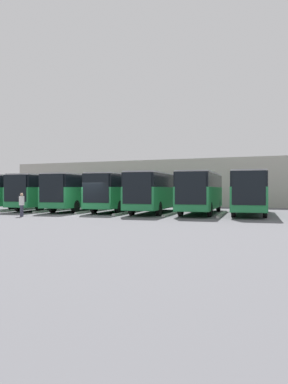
{
  "coord_description": "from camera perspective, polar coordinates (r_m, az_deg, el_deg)",
  "views": [
    {
      "loc": [
        -15.29,
        24.41,
        1.99
      ],
      "look_at": [
        -2.43,
        -5.32,
        1.75
      ],
      "focal_mm": 35.0,
      "sensor_mm": 36.0,
      "label": 1
    }
  ],
  "objects": [
    {
      "name": "ground_plane",
      "position": [
        28.87,
        -8.67,
        -3.53
      ],
      "size": [
        600.0,
        600.0,
        0.0
      ],
      "primitive_type": "plane",
      "color": "#5B5B60"
    },
    {
      "name": "bus_0",
      "position": [
        30.51,
        15.81,
        0.15
      ],
      "size": [
        3.67,
        10.89,
        3.32
      ],
      "rotation": [
        0.0,
        0.0,
        0.12
      ],
      "color": "#238447",
      "rests_on": "ground_plane"
    },
    {
      "name": "curb_divider_0",
      "position": [
        29.33,
        11.75,
        -3.32
      ],
      "size": [
        1.01,
        6.5,
        0.15
      ],
      "primitive_type": "cube",
      "rotation": [
        0.0,
        0.0,
        0.12
      ],
      "color": "#B2B2AD",
      "rests_on": "ground_plane"
    },
    {
      "name": "bus_1",
      "position": [
        30.71,
        8.72,
        0.16
      ],
      "size": [
        3.67,
        10.89,
        3.32
      ],
      "rotation": [
        0.0,
        0.0,
        0.12
      ],
      "color": "#238447",
      "rests_on": "ground_plane"
    },
    {
      "name": "curb_divider_1",
      "position": [
        29.8,
        4.44,
        -3.25
      ],
      "size": [
        1.01,
        6.5,
        0.15
      ],
      "primitive_type": "cube",
      "rotation": [
        0.0,
        0.0,
        0.12
      ],
      "color": "#B2B2AD",
      "rests_on": "ground_plane"
    },
    {
      "name": "bus_2",
      "position": [
        31.41,
        1.85,
        0.17
      ],
      "size": [
        3.67,
        10.89,
        3.32
      ],
      "rotation": [
        0.0,
        0.0,
        0.12
      ],
      "color": "#238447",
      "rests_on": "ground_plane"
    },
    {
      "name": "curb_divider_2",
      "position": [
        30.78,
        -2.5,
        -3.13
      ],
      "size": [
        1.01,
        6.5,
        0.15
      ],
      "primitive_type": "cube",
      "rotation": [
        0.0,
        0.0,
        0.12
      ],
      "color": "#B2B2AD",
      "rests_on": "ground_plane"
    },
    {
      "name": "bus_3",
      "position": [
        33.59,
        -3.68,
        0.19
      ],
      "size": [
        3.67,
        10.89,
        3.32
      ],
      "rotation": [
        0.0,
        0.0,
        0.12
      ],
      "color": "#238447",
      "rests_on": "ground_plane"
    },
    {
      "name": "curb_divider_3",
      "position": [
        33.18,
        -7.82,
        -2.88
      ],
      "size": [
        1.01,
        6.5,
        0.15
      ],
      "primitive_type": "cube",
      "rotation": [
        0.0,
        0.0,
        0.12
      ],
      "color": "#B2B2AD",
      "rests_on": "ground_plane"
    },
    {
      "name": "bus_4",
      "position": [
        35.04,
        -9.53,
        0.19
      ],
      "size": [
        3.67,
        10.89,
        3.32
      ],
      "rotation": [
        0.0,
        0.0,
        0.12
      ],
      "color": "#238447",
      "rests_on": "ground_plane"
    },
    {
      "name": "curb_divider_4",
      "position": [
        34.87,
        -13.54,
        -2.73
      ],
      "size": [
        1.01,
        6.5,
        0.15
      ],
      "primitive_type": "cube",
      "rotation": [
        0.0,
        0.0,
        0.12
      ],
      "color": "#B2B2AD",
      "rests_on": "ground_plane"
    },
    {
      "name": "bus_5",
      "position": [
        37.29,
        -14.3,
        0.2
      ],
      "size": [
        3.67,
        10.89,
        3.32
      ],
      "rotation": [
        0.0,
        0.0,
        0.12
      ],
      "color": "#238447",
      "rests_on": "ground_plane"
    },
    {
      "name": "curb_divider_5",
      "position": [
        37.32,
        -18.06,
        -2.53
      ],
      "size": [
        1.01,
        6.5,
        0.15
      ],
      "primitive_type": "cube",
      "rotation": [
        0.0,
        0.0,
        0.12
      ],
      "color": "#B2B2AD",
      "rests_on": "ground_plane"
    },
    {
      "name": "bus_6",
      "position": [
        40.24,
        -17.9,
        0.21
      ],
      "size": [
        3.67,
        10.89,
        3.32
      ],
      "rotation": [
        0.0,
        0.0,
        0.12
      ],
      "color": "#238447",
      "rests_on": "ground_plane"
    },
    {
      "name": "pedestrian",
      "position": [
        28.46,
        -18.14,
        -1.75
      ],
      "size": [
        0.51,
        0.51,
        1.71
      ],
      "rotation": [
        0.0,
        0.0,
        5.17
      ],
      "color": "#38384C",
      "rests_on": "ground_plane"
    },
    {
      "name": "station_building",
      "position": [
        50.39,
        5.72,
        1.34
      ],
      "size": [
        43.98,
        15.47,
        5.52
      ],
      "color": "#A8A399",
      "rests_on": "ground_plane"
    }
  ]
}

